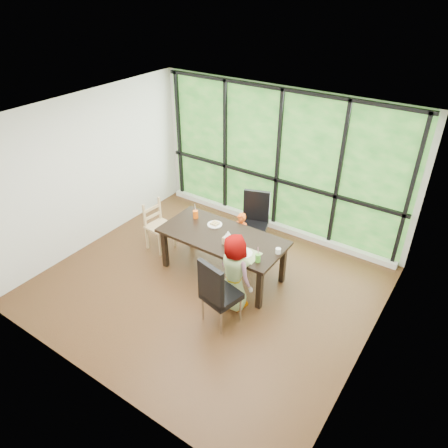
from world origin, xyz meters
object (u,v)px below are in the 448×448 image
at_px(child_older, 236,273).
at_px(plate_near, 243,253).
at_px(orange_cup, 196,214).
at_px(dining_table, 222,255).
at_px(chair_end_beech, 160,226).
at_px(plate_far, 215,225).
at_px(chair_interior_leather, 222,291).
at_px(child_toddler, 241,236).
at_px(tissue_box, 228,240).
at_px(green_cup, 258,258).
at_px(chair_window_leather, 254,223).
at_px(white_mug, 278,251).

distance_m(child_older, plate_near, 0.34).
bearing_deg(orange_cup, dining_table, -16.11).
bearing_deg(chair_end_beech, plate_far, -74.10).
distance_m(chair_interior_leather, chair_end_beech, 2.15).
bearing_deg(orange_cup, plate_near, -19.24).
relative_size(child_toddler, orange_cup, 6.36).
relative_size(child_older, tissue_box, 9.10).
bearing_deg(plate_near, tissue_box, 164.14).
bearing_deg(tissue_box, green_cup, -13.27).
xyz_separation_m(chair_window_leather, chair_end_beech, (-1.40, -0.90, -0.09)).
distance_m(chair_window_leather, child_toddler, 0.35).
distance_m(dining_table, tissue_box, 0.49).
bearing_deg(orange_cup, plate_far, -0.88).
bearing_deg(child_toddler, tissue_box, -72.05).
bearing_deg(child_older, tissue_box, -28.78).
bearing_deg(child_older, orange_cup, -13.73).
bearing_deg(plate_near, child_toddler, 124.00).
bearing_deg(plate_near, chair_window_leather, 113.23).
bearing_deg(child_toddler, plate_far, -124.57).
height_order(chair_window_leather, white_mug, chair_window_leather).
bearing_deg(plate_far, chair_interior_leather, -51.01).
xyz_separation_m(dining_table, tissue_box, (0.20, -0.13, 0.43)).
xyz_separation_m(chair_interior_leather, plate_far, (-0.89, 1.10, 0.22)).
height_order(plate_near, tissue_box, tissue_box).
bearing_deg(green_cup, plate_near, 170.04).
relative_size(child_toddler, tissue_box, 6.37).
xyz_separation_m(plate_near, orange_cup, (-1.22, 0.42, 0.06)).
distance_m(dining_table, orange_cup, 0.84).
relative_size(chair_end_beech, child_toddler, 1.04).
xyz_separation_m(chair_end_beech, orange_cup, (0.66, 0.20, 0.37)).
bearing_deg(dining_table, tissue_box, -33.85).
distance_m(child_toddler, child_older, 1.26).
xyz_separation_m(plate_far, tissue_box, (0.48, -0.32, 0.05)).
bearing_deg(orange_cup, child_toddler, 28.47).
relative_size(chair_window_leather, chair_end_beech, 1.20).
relative_size(green_cup, tissue_box, 0.91).
relative_size(green_cup, white_mug, 1.51).
bearing_deg(plate_far, child_older, -39.25).
distance_m(child_older, tissue_box, 0.60).
distance_m(plate_near, orange_cup, 1.29).
bearing_deg(chair_window_leather, plate_far, -134.29).
xyz_separation_m(plate_far, white_mug, (1.23, -0.12, 0.03)).
distance_m(dining_table, child_older, 0.83).
xyz_separation_m(dining_table, child_older, (0.60, -0.53, 0.24)).
distance_m(plate_far, tissue_box, 0.58).
height_order(dining_table, child_toddler, child_toddler).
relative_size(chair_end_beech, white_mug, 10.94).
distance_m(plate_far, plate_near, 0.92).
relative_size(chair_end_beech, child_older, 0.73).
bearing_deg(plate_far, green_cup, -23.20).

